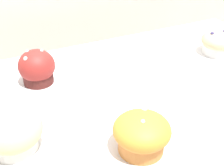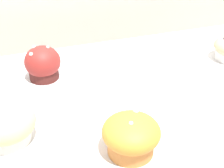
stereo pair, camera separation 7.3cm
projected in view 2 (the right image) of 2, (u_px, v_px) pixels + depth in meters
name	position (u px, v px, depth m)	size (l,w,h in m)	color
wall_back	(90.00, 12.00, 1.27)	(3.20, 0.10, 1.80)	beige
muffin_back_left	(6.00, 124.00, 0.61)	(0.12, 0.12, 0.08)	white
muffin_back_right	(43.00, 64.00, 0.82)	(0.09, 0.09, 0.09)	#4B1E1B
muffin_front_left	(131.00, 135.00, 0.58)	(0.11, 0.11, 0.08)	#CC7C3B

